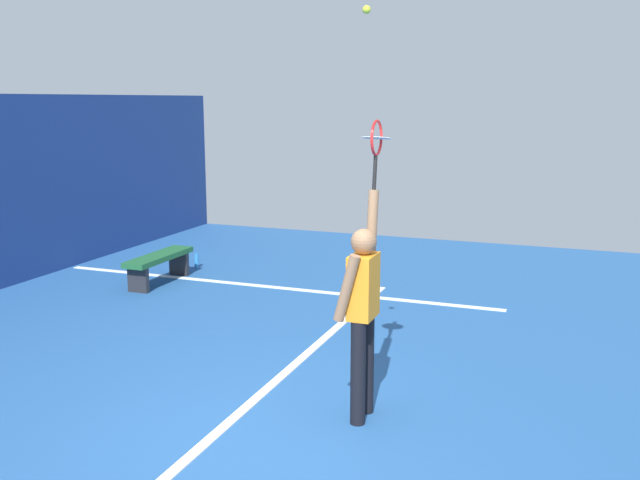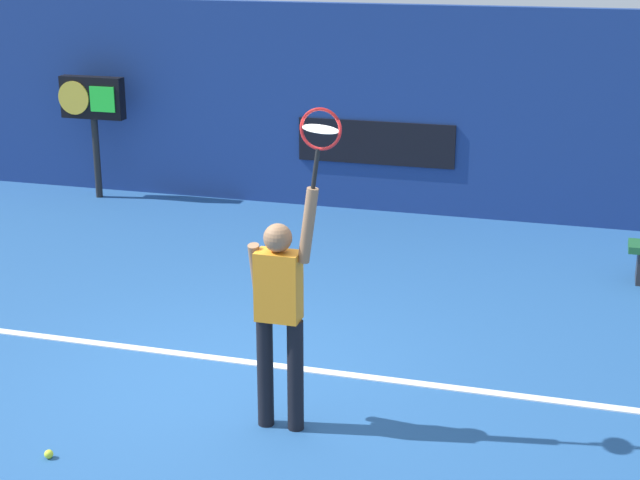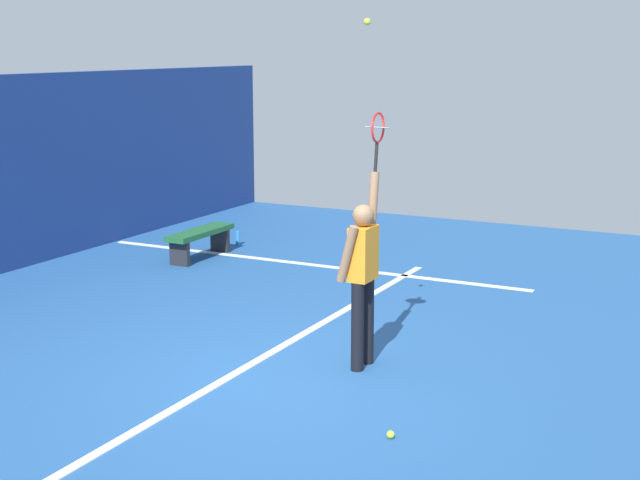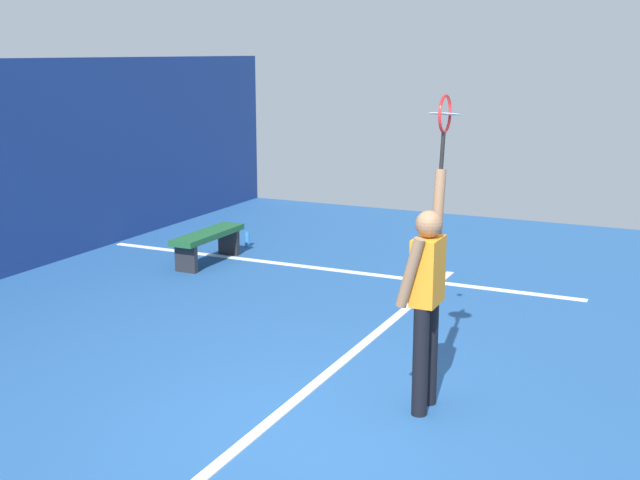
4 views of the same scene
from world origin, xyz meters
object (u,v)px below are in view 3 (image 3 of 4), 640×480
object	(u,v)px
tennis_player	(363,271)
spare_ball	(391,435)
court_bench	(200,237)
water_bottle	(238,238)
tennis_ball	(367,22)
tennis_racket	(378,131)

from	to	relation	value
tennis_player	spare_ball	world-z (taller)	tennis_player
court_bench	water_bottle	bearing A→B (deg)	-0.00
spare_ball	tennis_player	bearing A→B (deg)	32.26
water_bottle	spare_ball	bearing A→B (deg)	-138.75
tennis_player	water_bottle	world-z (taller)	tennis_player
tennis_ball	court_bench	bearing A→B (deg)	52.64
tennis_racket	tennis_ball	world-z (taller)	tennis_ball
tennis_racket	court_bench	xyz separation A→B (m)	(3.05, 4.29, -2.05)
tennis_ball	water_bottle	size ratio (longest dim) A/B	0.28
water_bottle	tennis_racket	bearing A→B (deg)	-133.94
spare_ball	tennis_ball	bearing A→B (deg)	31.12
tennis_racket	spare_ball	world-z (taller)	tennis_racket
tennis_ball	court_bench	size ratio (longest dim) A/B	0.05
tennis_player	court_bench	size ratio (longest dim) A/B	1.42
tennis_player	court_bench	bearing A→B (deg)	51.78
tennis_player	spare_ball	size ratio (longest dim) A/B	29.28
court_bench	spare_ball	distance (m)	7.18
tennis_racket	tennis_ball	xyz separation A→B (m)	(-0.20, 0.04, 1.07)
tennis_racket	tennis_ball	size ratio (longest dim) A/B	9.11
tennis_player	water_bottle	distance (m)	6.25
tennis_ball	tennis_racket	bearing A→B (deg)	-12.04
water_bottle	spare_ball	size ratio (longest dim) A/B	3.53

